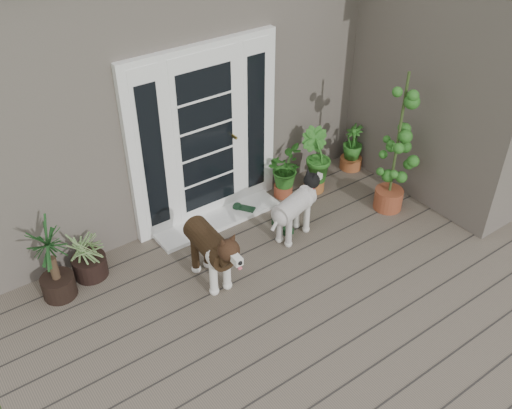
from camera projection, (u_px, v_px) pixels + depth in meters
deck at (342, 316)px, 5.73m from camera, size 6.20×4.60×0.12m
house_main at (136, 49)px, 7.66m from camera, size 7.40×4.00×3.10m
house_wing at (466, 74)px, 6.96m from camera, size 1.60×2.40×3.10m
door_unit at (205, 136)px, 6.42m from camera, size 1.90×0.14×2.15m
door_step at (218, 219)px, 6.90m from camera, size 1.60×0.40×0.05m
brindle_dog at (210, 253)px, 5.87m from camera, size 0.42×0.90×0.73m
white_dog at (294, 214)px, 6.50m from camera, size 0.83×0.53×0.64m
spider_plant at (87, 252)px, 5.95m from camera, size 0.79×0.79×0.64m
yucca at (52, 260)px, 5.62m from camera, size 0.80×0.80×0.94m
herb_a at (284, 176)px, 7.19m from camera, size 0.66×0.66×0.60m
herb_b at (315, 169)px, 7.28m from camera, size 0.56×0.56×0.65m
herb_c at (352, 152)px, 7.76m from camera, size 0.40×0.40×0.51m
sapling at (398, 142)px, 6.60m from camera, size 0.71×0.71×1.87m
clog_left at (244, 209)px, 7.04m from camera, size 0.29×0.33×0.09m
clog_right at (283, 226)px, 6.75m from camera, size 0.17×0.34×0.10m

